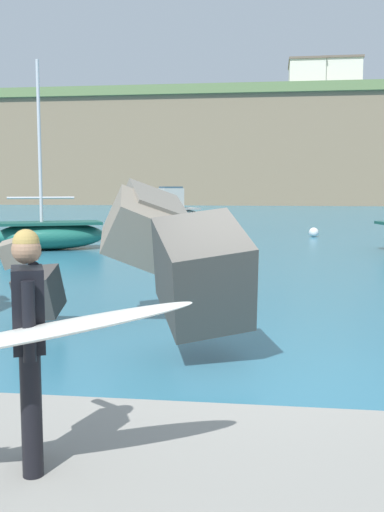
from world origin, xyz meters
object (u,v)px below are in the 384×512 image
Objects in this scene: surfer_with_board at (34,334)px; boat_mid_centre at (167,210)px; mooring_buoy_middle at (146,235)px; mooring_buoy_outer at (314,232)px; station_building_west at (306,80)px; boat_mid_left at (50,234)px; station_building_central at (339,79)px.

surfer_with_board is 37.80m from boat_mid_centre.
mooring_buoy_middle is 7.89m from mooring_buoy_outer.
boat_mid_centre is at bearing -103.41° from station_building_west.
station_building_west reaches higher than surfer_with_board.
surfer_with_board is 0.26× the size of station_building_west.
boat_mid_left reaches higher than surfer_with_board.
station_building_central is (16.16, 48.97, 16.85)m from boat_mid_centre.
boat_mid_centre reaches higher than mooring_buoy_middle.
surfer_with_board is 0.40× the size of boat_mid_centre.
station_building_west reaches higher than mooring_buoy_outer.
boat_mid_centre is at bearing 96.61° from mooring_buoy_middle.
mooring_buoy_middle is (2.69, 4.40, -0.37)m from boat_mid_left.
boat_mid_left reaches higher than mooring_buoy_middle.
station_building_central reaches higher than boat_mid_left.
station_building_central is at bearing 71.73° from boat_mid_centre.
mooring_buoy_outer is at bearing 81.91° from surfer_with_board.
mooring_buoy_outer is (3.52, 24.73, -1.06)m from surfer_with_board.
mooring_buoy_outer is (9.17, -12.64, -0.49)m from boat_mid_centre.
station_building_central reaches higher than mooring_buoy_outer.
boat_mid_left is at bearing -100.34° from station_building_west.
mooring_buoy_outer is 64.39m from station_building_central.
mooring_buoy_outer is at bearing -92.25° from station_building_west.
mooring_buoy_middle is 66.96m from station_building_west.
boat_mid_centre is (-5.65, 37.37, -0.57)m from surfer_with_board.
station_building_west reaches higher than mooring_buoy_middle.
station_building_central is (10.51, 86.34, 16.28)m from surfer_with_board.
surfer_with_board is at bearing -69.53° from boat_mid_left.
surfer_with_board reaches higher than mooring_buoy_outer.
station_building_central is at bearing 76.07° from boat_mid_left.
boat_mid_left is at bearing -121.38° from mooring_buoy_middle.
boat_mid_centre is 54.25m from station_building_central.
station_building_west is at bearing 87.75° from mooring_buoy_outer.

